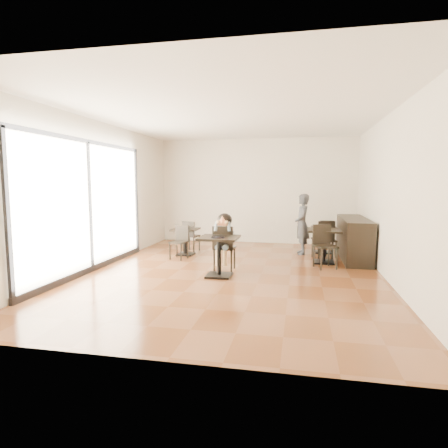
% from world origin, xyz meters
% --- Properties ---
extents(floor, '(6.00, 8.00, 0.01)m').
position_xyz_m(floor, '(0.00, 0.00, 0.00)').
color(floor, brown).
rests_on(floor, ground).
extents(ceiling, '(6.00, 8.00, 0.01)m').
position_xyz_m(ceiling, '(0.00, 0.00, 3.20)').
color(ceiling, white).
rests_on(ceiling, floor).
extents(wall_back, '(6.00, 0.01, 3.20)m').
position_xyz_m(wall_back, '(0.00, 4.00, 1.60)').
color(wall_back, silver).
rests_on(wall_back, floor).
extents(wall_front, '(6.00, 0.01, 3.20)m').
position_xyz_m(wall_front, '(0.00, -4.00, 1.60)').
color(wall_front, silver).
rests_on(wall_front, floor).
extents(wall_left, '(0.01, 8.00, 3.20)m').
position_xyz_m(wall_left, '(-3.00, 0.00, 1.60)').
color(wall_left, silver).
rests_on(wall_left, floor).
extents(wall_right, '(0.01, 8.00, 3.20)m').
position_xyz_m(wall_right, '(3.00, 0.00, 1.60)').
color(wall_right, silver).
rests_on(wall_right, floor).
extents(storefront_window, '(0.04, 4.50, 2.60)m').
position_xyz_m(storefront_window, '(-2.97, -0.50, 1.40)').
color(storefront_window, white).
rests_on(storefront_window, floor).
extents(child_table, '(0.76, 0.76, 0.80)m').
position_xyz_m(child_table, '(-0.22, -0.40, 0.40)').
color(child_table, black).
rests_on(child_table, floor).
extents(child_chair, '(0.43, 0.43, 0.96)m').
position_xyz_m(child_chair, '(-0.22, 0.15, 0.48)').
color(child_chair, black).
rests_on(child_chair, floor).
extents(child, '(0.43, 0.61, 1.21)m').
position_xyz_m(child, '(-0.22, 0.15, 0.61)').
color(child, slate).
rests_on(child, child_chair).
extents(plate, '(0.27, 0.27, 0.02)m').
position_xyz_m(plate, '(-0.22, -0.50, 0.81)').
color(plate, black).
rests_on(plate, child_table).
extents(pizza_slice, '(0.28, 0.22, 0.06)m').
position_xyz_m(pizza_slice, '(-0.22, -0.04, 1.05)').
color(pizza_slice, '#ECC172').
rests_on(pizza_slice, child).
extents(adult_patron, '(0.46, 0.62, 1.58)m').
position_xyz_m(adult_patron, '(1.40, 2.33, 0.79)').
color(adult_patron, '#3D3E43').
rests_on(adult_patron, floor).
extents(cafe_table_mid, '(0.98, 0.98, 0.79)m').
position_xyz_m(cafe_table_mid, '(1.90, 1.33, 0.39)').
color(cafe_table_mid, black).
rests_on(cafe_table_mid, floor).
extents(cafe_table_left, '(0.78, 0.78, 0.68)m').
position_xyz_m(cafe_table_left, '(-1.55, 1.63, 0.34)').
color(cafe_table_left, black).
rests_on(cafe_table_left, floor).
extents(cafe_table_back, '(0.74, 0.74, 0.69)m').
position_xyz_m(cafe_table_back, '(1.97, 2.63, 0.34)').
color(cafe_table_back, black).
rests_on(cafe_table_back, floor).
extents(chair_mid_a, '(0.56, 0.56, 0.95)m').
position_xyz_m(chair_mid_a, '(1.90, 1.88, 0.47)').
color(chair_mid_a, black).
rests_on(chair_mid_a, floor).
extents(chair_mid_b, '(0.56, 0.56, 0.95)m').
position_xyz_m(chair_mid_b, '(1.90, 0.78, 0.47)').
color(chair_mid_b, black).
rests_on(chair_mid_b, floor).
extents(chair_left_a, '(0.45, 0.45, 0.82)m').
position_xyz_m(chair_left_a, '(-1.55, 2.18, 0.41)').
color(chair_left_a, black).
rests_on(chair_left_a, floor).
extents(chair_left_b, '(0.45, 0.45, 0.82)m').
position_xyz_m(chair_left_b, '(-1.55, 1.08, 0.41)').
color(chair_left_b, black).
rests_on(chair_left_b, floor).
extents(chair_back_a, '(0.42, 0.42, 0.83)m').
position_xyz_m(chair_back_a, '(2.05, 3.18, 0.41)').
color(chair_back_a, black).
rests_on(chair_back_a, floor).
extents(chair_back_b, '(0.42, 0.42, 0.83)m').
position_xyz_m(chair_back_b, '(2.05, 2.08, 0.41)').
color(chair_back_b, black).
rests_on(chair_back_b, floor).
extents(service_counter, '(0.60, 2.40, 1.00)m').
position_xyz_m(service_counter, '(2.65, 2.00, 0.50)').
color(service_counter, black).
rests_on(service_counter, floor).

